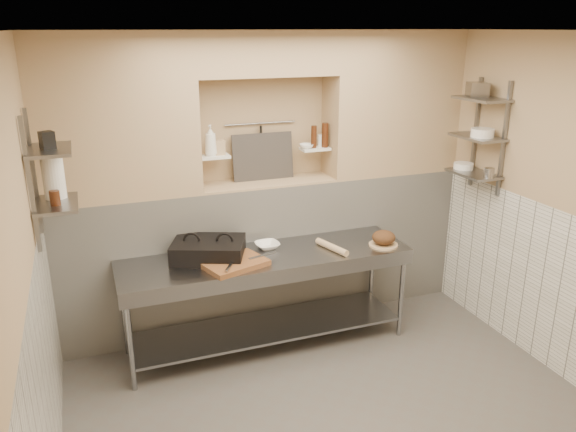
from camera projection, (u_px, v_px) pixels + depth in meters
name	position (u px, v px, depth m)	size (l,w,h in m)	color
floor	(341.00, 423.00, 4.28)	(4.00, 3.90, 0.10)	#534D49
ceiling	(355.00, 22.00, 3.35)	(4.00, 3.90, 0.10)	silver
wall_left	(17.00, 295.00, 3.14)	(0.10, 3.90, 2.80)	tan
wall_back	(259.00, 177.00, 5.59)	(4.00, 0.10, 2.80)	tan
backwall_lower	(267.00, 251.00, 5.59)	(4.00, 0.40, 1.40)	silver
alcove_sill	(266.00, 182.00, 5.37)	(1.30, 0.40, 0.02)	tan
backwall_pillar_left	(116.00, 117.00, 4.71)	(1.35, 0.40, 1.40)	tan
backwall_pillar_right	(392.00, 103.00, 5.58)	(1.35, 0.40, 1.40)	tan
backwall_header	(265.00, 53.00, 4.99)	(1.30, 0.40, 0.40)	tan
wainscot_left	(46.00, 398.00, 3.38)	(0.02, 3.90, 1.40)	silver
wainscot_right	(558.00, 294.00, 4.70)	(0.02, 3.90, 1.40)	silver
alcove_shelf_left	(214.00, 157.00, 5.11)	(0.28, 0.16, 0.03)	white
alcove_shelf_right	(315.00, 149.00, 5.44)	(0.28, 0.16, 0.03)	white
utensil_rail	(260.00, 123.00, 5.35)	(0.02, 0.02, 0.70)	gray
hanging_steel	(261.00, 141.00, 5.38)	(0.02, 0.02, 0.30)	black
splash_panel	(263.00, 157.00, 5.38)	(0.60, 0.02, 0.45)	#383330
shelf_rail_left_a	(34.00, 173.00, 4.15)	(0.03, 0.03, 0.95)	slate
shelf_rail_left_b	(30.00, 186.00, 3.79)	(0.03, 0.03, 0.95)	slate
wall_shelf_left_lower	(56.00, 204.00, 4.08)	(0.30, 0.50, 0.03)	slate
wall_shelf_left_upper	(49.00, 150.00, 3.95)	(0.30, 0.50, 0.03)	slate
shelf_rail_right_a	(475.00, 133.00, 5.43)	(0.03, 0.03, 1.05)	slate
shelf_rail_right_b	(504.00, 140.00, 5.08)	(0.03, 0.03, 1.05)	slate
wall_shelf_right_lower	(473.00, 174.00, 5.32)	(0.30, 0.50, 0.03)	slate
wall_shelf_right_mid	(477.00, 137.00, 5.21)	(0.30, 0.50, 0.03)	slate
wall_shelf_right_upper	(481.00, 99.00, 5.10)	(0.30, 0.50, 0.03)	slate
prep_table	(267.00, 282.00, 5.05)	(2.60, 0.70, 0.90)	gray
panini_press	(209.00, 250.00, 4.88)	(0.73, 0.64, 0.17)	black
cutting_board	(235.00, 264.00, 4.74)	(0.51, 0.36, 0.05)	brown
knife_blade	(263.00, 255.00, 4.84)	(0.27, 0.03, 0.01)	gray
tongs	(231.00, 264.00, 4.64)	(0.03, 0.03, 0.29)	gray
mixing_bowl	(267.00, 245.00, 5.12)	(0.22, 0.22, 0.05)	white
rolling_pin	(332.00, 247.00, 5.08)	(0.06, 0.06, 0.40)	tan
bread_board	(383.00, 245.00, 5.19)	(0.27, 0.27, 0.02)	tan
bread_loaf	(384.00, 237.00, 5.17)	(0.22, 0.22, 0.13)	#4C2D19
bottle_soap	(211.00, 140.00, 5.05)	(0.11, 0.11, 0.28)	white
jar_alcove	(219.00, 147.00, 5.12)	(0.09, 0.09, 0.13)	tan
bowl_alcove	(306.00, 146.00, 5.39)	(0.14, 0.14, 0.04)	white
condiment_a	(325.00, 135.00, 5.42)	(0.06, 0.06, 0.24)	#3C1B0C
condiment_b	(314.00, 137.00, 5.39)	(0.05, 0.05, 0.21)	#3C1B0C
condiment_c	(321.00, 140.00, 5.47)	(0.07, 0.07, 0.12)	white
jug_left	(54.00, 177.00, 4.13)	(0.16, 0.16, 0.31)	white
jar_left	(55.00, 198.00, 3.99)	(0.07, 0.07, 0.11)	#3C1B0C
box_left_upper	(47.00, 140.00, 3.89)	(0.09, 0.09, 0.12)	black
bowl_right	(463.00, 166.00, 5.45)	(0.19, 0.19, 0.06)	white
canister_right	(489.00, 173.00, 5.12)	(0.09, 0.09, 0.09)	gray
bowl_right_mid	(482.00, 133.00, 5.14)	(0.21, 0.21, 0.08)	white
basket_right	(477.00, 90.00, 5.14)	(0.17, 0.20, 0.13)	gray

